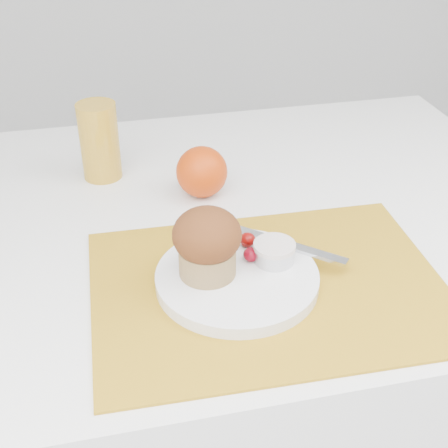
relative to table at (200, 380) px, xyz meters
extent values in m
cube|color=white|center=(0.00, 0.00, 0.00)|extent=(1.20, 0.80, 0.75)
cube|color=#B18018|center=(0.06, -0.20, 0.38)|extent=(0.48, 0.36, 0.00)
cylinder|color=white|center=(0.02, -0.19, 0.39)|extent=(0.23, 0.23, 0.02)
cylinder|color=#BBBBC0|center=(0.08, -0.17, 0.41)|extent=(0.06, 0.06, 0.02)
cylinder|color=silver|center=(0.08, -0.17, 0.42)|extent=(0.07, 0.07, 0.01)
ellipsoid|color=#510402|center=(0.05, -0.13, 0.41)|extent=(0.02, 0.02, 0.02)
ellipsoid|color=#52020C|center=(0.05, -0.17, 0.41)|extent=(0.02, 0.02, 0.02)
cube|color=#BABCC3|center=(0.10, -0.14, 0.40)|extent=(0.16, 0.14, 0.00)
sphere|color=#C73C07|center=(0.02, 0.06, 0.42)|extent=(0.09, 0.09, 0.09)
cylinder|color=gold|center=(-0.13, 0.17, 0.44)|extent=(0.08, 0.08, 0.14)
cylinder|color=#9B7B4B|center=(-0.01, -0.18, 0.42)|extent=(0.09, 0.09, 0.04)
ellipsoid|color=#38180A|center=(-0.01, -0.18, 0.46)|extent=(0.09, 0.09, 0.07)
camera|label=1|loc=(-0.14, -0.84, 0.90)|focal=50.00mm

